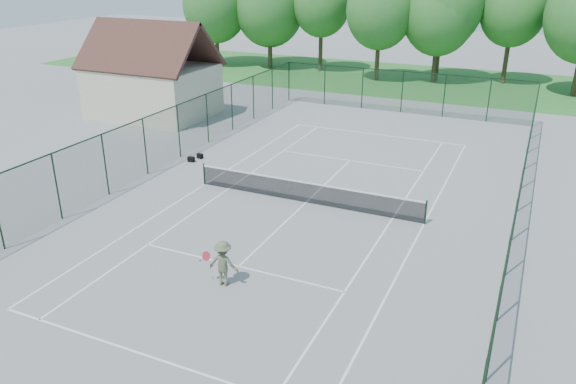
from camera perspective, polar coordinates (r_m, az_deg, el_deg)
name	(u,v)px	position (r m, az deg, el deg)	size (l,w,h in m)	color
ground	(306,203)	(26.07, 1.82, -1.08)	(140.00, 140.00, 0.00)	gray
grass_far	(433,82)	(53.87, 14.48, 10.80)	(80.00, 16.00, 0.01)	#347D32
court_lines	(306,203)	(26.07, 1.82, -1.08)	(11.05, 23.85, 0.01)	white
tennis_net	(306,191)	(25.84, 1.83, 0.08)	(11.08, 0.08, 1.10)	black
fence_enclosure	(306,171)	(25.48, 1.86, 2.13)	(18.05, 36.05, 3.02)	#14331C
utility_building	(151,71)	(41.37, -13.73, 11.82)	(8.60, 6.27, 6.63)	beige
tree_line_far	(439,13)	(53.02, 15.13, 17.13)	(39.40, 6.40, 9.70)	#42341F
sports_bag_a	(200,156)	(32.18, -8.93, 3.63)	(0.35, 0.21, 0.28)	black
sports_bag_b	(191,159)	(31.70, -9.81, 3.29)	(0.37, 0.22, 0.29)	black
tennis_player	(223,263)	(19.53, -6.58, -7.20)	(1.78, 0.88, 1.66)	#5B6145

